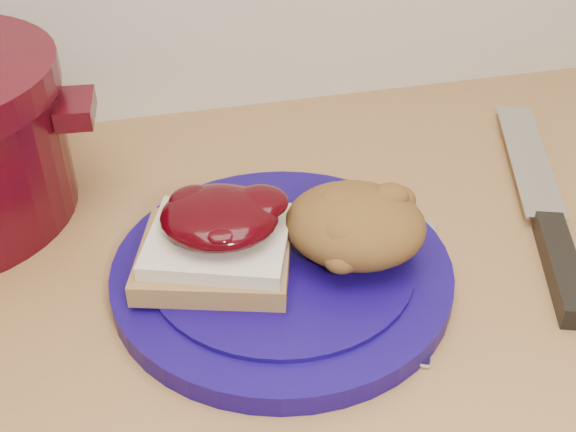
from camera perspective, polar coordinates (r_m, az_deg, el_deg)
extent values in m
cylinder|color=#110552|center=(0.59, -0.48, -4.46)|extent=(0.36, 0.36, 0.02)
cube|color=olive|center=(0.57, -5.80, -3.22)|extent=(0.14, 0.13, 0.02)
cube|color=beige|center=(0.56, -5.54, -1.92)|extent=(0.13, 0.12, 0.01)
ellipsoid|color=black|center=(0.55, -5.46, -0.06)|extent=(0.12, 0.11, 0.03)
ellipsoid|color=brown|center=(0.57, 5.34, -0.69)|extent=(0.14, 0.13, 0.06)
cube|color=black|center=(0.63, 20.80, -3.76)|extent=(0.07, 0.13, 0.02)
cube|color=silver|center=(0.77, 18.45, 4.47)|extent=(0.11, 0.21, 0.00)
cube|color=silver|center=(0.59, 10.80, -5.47)|extent=(0.08, 0.16, 0.00)
cube|color=#3C060E|center=(0.66, -16.46, 8.15)|extent=(0.04, 0.06, 0.02)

